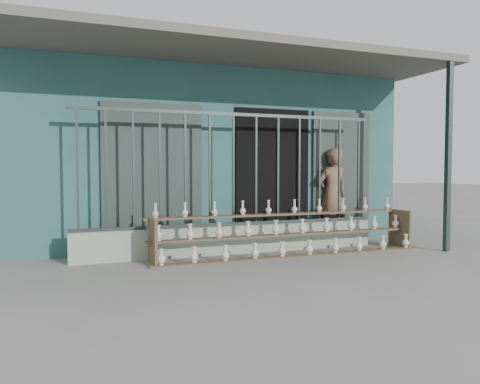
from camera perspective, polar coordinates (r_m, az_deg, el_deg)
name	(u,v)px	position (r m, az deg, el deg)	size (l,w,h in m)	color
ground	(266,270)	(6.39, 3.20, -9.43)	(60.00, 60.00, 0.00)	slate
workshop_building	(188,157)	(10.26, -6.34, 4.32)	(7.40, 6.60, 3.21)	#285454
parapet_wall	(233,239)	(7.54, -0.81, -5.79)	(5.00, 0.20, 0.45)	#93A38B
security_fence	(233,169)	(7.45, -0.81, 2.79)	(5.00, 0.04, 1.80)	#283330
shelf_rack	(289,232)	(7.45, 6.01, -4.88)	(4.50, 0.68, 0.85)	brown
elderly_woman	(333,196)	(8.67, 11.22, -0.43)	(0.63, 0.42, 1.74)	brown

